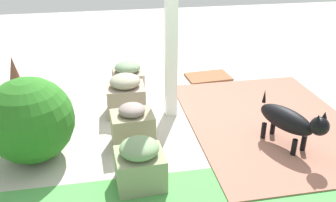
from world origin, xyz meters
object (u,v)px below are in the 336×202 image
(porch_pillar, at_px, (171,16))
(stone_planter_nearest, at_px, (128,77))
(doormat, at_px, (208,77))
(stone_planter_near, at_px, (126,95))
(stone_planter_far, at_px, (140,164))
(terracotta_pot_spiky, at_px, (17,86))
(round_shrub, at_px, (30,120))
(dog, at_px, (290,121))
(stone_planter_mid, at_px, (133,127))

(porch_pillar, xyz_separation_m, stone_planter_nearest, (0.44, -0.78, -0.98))
(porch_pillar, bearing_deg, doormat, -127.09)
(stone_planter_near, distance_m, stone_planter_far, 1.36)
(stone_planter_near, height_order, terracotta_pot_spiky, terracotta_pot_spiky)
(round_shrub, distance_m, dog, 2.49)
(stone_planter_far, relative_size, round_shrub, 0.55)
(stone_planter_nearest, relative_size, dog, 0.58)
(stone_planter_nearest, height_order, stone_planter_mid, stone_planter_mid)
(dog, distance_m, doormat, 1.97)
(stone_planter_near, bearing_deg, doormat, -145.27)
(stone_planter_far, distance_m, dog, 1.56)
(stone_planter_near, distance_m, doormat, 1.56)
(porch_pillar, height_order, doormat, porch_pillar)
(stone_planter_near, xyz_separation_m, terracotta_pot_spiky, (1.25, -0.27, 0.10))
(stone_planter_nearest, bearing_deg, porch_pillar, 119.21)
(stone_planter_mid, relative_size, stone_planter_far, 1.03)
(doormat, bearing_deg, stone_planter_mid, 51.61)
(stone_planter_mid, bearing_deg, round_shrub, 2.84)
(stone_planter_far, bearing_deg, round_shrub, -32.21)
(dog, bearing_deg, stone_planter_far, 11.32)
(round_shrub, xyz_separation_m, doormat, (-2.21, -1.64, -0.39))
(stone_planter_mid, xyz_separation_m, round_shrub, (0.95, 0.05, 0.20))
(stone_planter_far, height_order, round_shrub, round_shrub)
(porch_pillar, height_order, stone_planter_mid, porch_pillar)
(round_shrub, bearing_deg, stone_planter_mid, -177.16)
(stone_planter_nearest, xyz_separation_m, dog, (-1.45, 1.72, 0.12))
(round_shrub, distance_m, terracotta_pot_spiky, 1.08)
(stone_planter_nearest, xyz_separation_m, round_shrub, (1.02, 1.42, 0.22))
(stone_planter_nearest, bearing_deg, terracotta_pot_spiky, 16.33)
(stone_planter_mid, distance_m, doormat, 2.04)
(stone_planter_nearest, bearing_deg, stone_planter_mid, 87.05)
(stone_planter_nearest, xyz_separation_m, stone_planter_far, (0.07, 2.02, 0.02))
(stone_planter_far, xyz_separation_m, terracotta_pot_spiky, (1.26, -1.63, 0.12))
(round_shrub, height_order, doormat, round_shrub)
(stone_planter_nearest, xyz_separation_m, stone_planter_near, (0.08, 0.66, 0.04))
(stone_planter_near, height_order, stone_planter_mid, stone_planter_near)
(stone_planter_near, xyz_separation_m, doormat, (-1.27, -0.88, -0.22))
(round_shrub, bearing_deg, stone_planter_far, 147.79)
(round_shrub, bearing_deg, dog, 173.25)
(terracotta_pot_spiky, height_order, dog, terracotta_pot_spiky)
(terracotta_pot_spiky, bearing_deg, round_shrub, 106.63)
(round_shrub, bearing_deg, doormat, -143.44)
(round_shrub, bearing_deg, porch_pillar, -156.21)
(round_shrub, xyz_separation_m, dog, (-2.47, 0.29, -0.10))
(terracotta_pot_spiky, bearing_deg, dog, 154.49)
(porch_pillar, height_order, stone_planter_far, porch_pillar)
(porch_pillar, height_order, terracotta_pot_spiky, porch_pillar)
(stone_planter_mid, bearing_deg, porch_pillar, -130.45)
(stone_planter_mid, height_order, dog, dog)
(porch_pillar, xyz_separation_m, round_shrub, (1.46, 0.64, -0.76))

